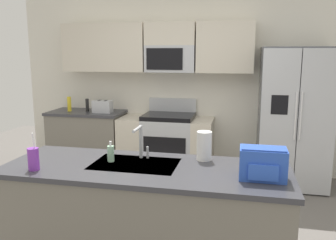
{
  "coord_description": "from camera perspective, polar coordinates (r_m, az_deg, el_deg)",
  "views": [
    {
      "loc": [
        0.83,
        -3.08,
        1.77
      ],
      "look_at": [
        0.03,
        0.6,
        1.05
      ],
      "focal_mm": 37.46,
      "sensor_mm": 36.0,
      "label": 1
    }
  ],
  "objects": [
    {
      "name": "ground_plane",
      "position": [
        3.65,
        -2.57,
        -18.2
      ],
      "size": [
        9.0,
        9.0,
        0.0
      ],
      "primitive_type": "plane",
      "color": "#66605B",
      "rests_on": "ground"
    },
    {
      "name": "kitchen_wall_unit",
      "position": [
        5.27,
        1.6,
        7.57
      ],
      "size": [
        5.2,
        0.43,
        2.6
      ],
      "color": "silver",
      "rests_on": "ground"
    },
    {
      "name": "back_counter",
      "position": [
        5.57,
        -12.93,
        -3.16
      ],
      "size": [
        1.12,
        0.63,
        0.9
      ],
      "color": "slate",
      "rests_on": "ground"
    },
    {
      "name": "range_oven",
      "position": [
        5.18,
        -0.26,
        -4.03
      ],
      "size": [
        1.36,
        0.61,
        1.1
      ],
      "color": "#B7BABF",
      "rests_on": "ground"
    },
    {
      "name": "refrigerator",
      "position": [
        4.93,
        19.75,
        0.31
      ],
      "size": [
        0.9,
        0.76,
        1.85
      ],
      "color": "#4C4F54",
      "rests_on": "ground"
    },
    {
      "name": "island_counter",
      "position": [
        2.94,
        -3.65,
        -15.85
      ],
      "size": [
        2.23,
        0.81,
        0.9
      ],
      "color": "slate",
      "rests_on": "ground"
    },
    {
      "name": "toaster",
      "position": [
        5.31,
        -10.6,
        2.18
      ],
      "size": [
        0.28,
        0.16,
        0.18
      ],
      "color": "#B7BABF",
      "rests_on": "back_counter"
    },
    {
      "name": "pepper_mill",
      "position": [
        5.46,
        -13.0,
        2.39
      ],
      "size": [
        0.05,
        0.05,
        0.19
      ],
      "primitive_type": "cylinder",
      "color": "black",
      "rests_on": "back_counter"
    },
    {
      "name": "bottle_yellow",
      "position": [
        5.54,
        -15.77,
        2.53
      ],
      "size": [
        0.06,
        0.06,
        0.22
      ],
      "primitive_type": "cylinder",
      "color": "yellow",
      "rests_on": "back_counter"
    },
    {
      "name": "sink_faucet",
      "position": [
        2.92,
        -4.54,
        -3.14
      ],
      "size": [
        0.08,
        0.21,
        0.28
      ],
      "color": "#B7BABF",
      "rests_on": "island_counter"
    },
    {
      "name": "drink_cup_purple",
      "position": [
        2.84,
        -21.05,
        -5.92
      ],
      "size": [
        0.08,
        0.08,
        0.29
      ],
      "color": "purple",
      "rests_on": "island_counter"
    },
    {
      "name": "soap_dispenser",
      "position": [
        2.9,
        -9.3,
        -5.38
      ],
      "size": [
        0.06,
        0.06,
        0.17
      ],
      "color": "#A5D8B2",
      "rests_on": "island_counter"
    },
    {
      "name": "paper_towel_roll",
      "position": [
        2.91,
        5.91,
        -4.21
      ],
      "size": [
        0.12,
        0.12,
        0.24
      ],
      "primitive_type": "cylinder",
      "color": "white",
      "rests_on": "island_counter"
    },
    {
      "name": "backpack",
      "position": [
        2.55,
        15.18,
        -6.73
      ],
      "size": [
        0.32,
        0.22,
        0.23
      ],
      "color": "blue",
      "rests_on": "island_counter"
    }
  ]
}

